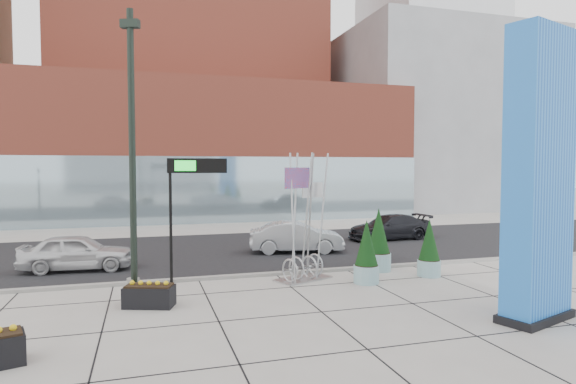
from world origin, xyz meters
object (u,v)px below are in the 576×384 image
object	(u,v)px
public_art_sculpture	(303,246)
car_silver_mid	(296,237)
lamp_post	(133,184)
blue_pylon	(539,181)
concrete_bollard	(133,290)
car_white_west	(77,252)
overhead_street_sign	(192,176)

from	to	relation	value
public_art_sculpture	car_silver_mid	bearing A→B (deg)	51.94
car_silver_mid	lamp_post	bearing A→B (deg)	145.07
blue_pylon	lamp_post	distance (m)	11.74
lamp_post	public_art_sculpture	size ratio (longest dim) A/B	1.89
concrete_bollard	lamp_post	bearing A→B (deg)	-68.66
lamp_post	car_silver_mid	bearing A→B (deg)	42.64
lamp_post	blue_pylon	bearing A→B (deg)	-25.10
public_art_sculpture	car_white_west	bearing A→B (deg)	130.53
concrete_bollard	overhead_street_sign	xyz separation A→B (m)	(2.05, 2.09, 3.52)
blue_pylon	overhead_street_sign	bearing A→B (deg)	121.65
car_white_west	lamp_post	bearing A→B (deg)	-153.29
lamp_post	car_silver_mid	world-z (taller)	lamp_post
concrete_bollard	car_silver_mid	bearing A→B (deg)	42.07
public_art_sculpture	car_silver_mid	world-z (taller)	public_art_sculpture
blue_pylon	car_silver_mid	size ratio (longest dim) A/B	1.74
blue_pylon	public_art_sculpture	bearing A→B (deg)	107.33
blue_pylon	car_silver_mid	distance (m)	12.66
lamp_post	car_white_west	xyz separation A→B (m)	(-2.32, 5.53, -2.94)
blue_pylon	overhead_street_sign	world-z (taller)	blue_pylon
car_white_west	blue_pylon	bearing A→B (deg)	-125.12
blue_pylon	concrete_bollard	distance (m)	12.32
overhead_street_sign	concrete_bollard	bearing A→B (deg)	-131.11
public_art_sculpture	car_white_west	xyz separation A→B (m)	(-8.34, 4.14, -0.51)
public_art_sculpture	car_white_west	distance (m)	9.32
lamp_post	car_white_west	bearing A→B (deg)	112.79
concrete_bollard	car_silver_mid	world-z (taller)	car_silver_mid
lamp_post	car_white_west	size ratio (longest dim) A/B	2.07
car_silver_mid	car_white_west	bearing A→B (deg)	110.35
concrete_bollard	car_white_west	distance (m)	5.90
lamp_post	concrete_bollard	size ratio (longest dim) A/B	12.04
car_white_west	overhead_street_sign	bearing A→B (deg)	-123.69
overhead_street_sign	car_silver_mid	size ratio (longest dim) A/B	0.99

